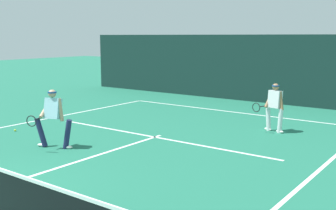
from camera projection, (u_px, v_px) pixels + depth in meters
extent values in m
cube|color=white|center=(234.00, 112.00, 16.37)|extent=(9.81, 0.10, 0.01)
cube|color=white|center=(155.00, 137.00, 12.32)|extent=(8.00, 0.10, 0.01)
cube|color=white|center=(81.00, 161.00, 9.99)|extent=(0.10, 6.40, 0.01)
cylinder|color=#1E234C|center=(67.00, 134.00, 10.99)|extent=(0.32, 0.24, 0.81)
cylinder|color=#1E234C|center=(41.00, 132.00, 11.20)|extent=(0.38, 0.26, 0.81)
ellipsoid|color=white|center=(68.00, 147.00, 11.05)|extent=(0.28, 0.20, 0.09)
ellipsoid|color=white|center=(42.00, 145.00, 11.26)|extent=(0.28, 0.20, 0.09)
cube|color=#9EDBEA|center=(53.00, 109.00, 10.98)|extent=(0.51, 0.47, 0.60)
cylinder|color=tan|center=(61.00, 110.00, 10.93)|extent=(0.18, 0.14, 0.62)
cylinder|color=tan|center=(45.00, 109.00, 11.05)|extent=(0.29, 0.55, 0.44)
sphere|color=tan|center=(52.00, 94.00, 10.92)|extent=(0.21, 0.21, 0.21)
cylinder|color=#19478C|center=(52.00, 92.00, 10.91)|extent=(0.30, 0.30, 0.04)
cylinder|color=black|center=(39.00, 119.00, 10.86)|extent=(0.12, 0.25, 0.03)
torus|color=black|center=(31.00, 121.00, 10.54)|extent=(0.28, 0.13, 0.29)
cylinder|color=silver|center=(280.00, 121.00, 12.80)|extent=(0.20, 0.17, 0.78)
cylinder|color=silver|center=(268.00, 119.00, 13.13)|extent=(0.22, 0.18, 0.78)
ellipsoid|color=white|center=(280.00, 131.00, 12.85)|extent=(0.28, 0.16, 0.09)
ellipsoid|color=white|center=(268.00, 129.00, 13.18)|extent=(0.28, 0.16, 0.09)
cube|color=silver|center=(275.00, 99.00, 12.85)|extent=(0.44, 0.33, 0.56)
cylinder|color=#9E704C|center=(281.00, 101.00, 12.69)|extent=(0.21, 0.13, 0.60)
cylinder|color=#9E704C|center=(269.00, 99.00, 13.02)|extent=(0.18, 0.43, 0.53)
sphere|color=#9E704C|center=(276.00, 87.00, 12.79)|extent=(0.21, 0.21, 0.21)
cylinder|color=#19478C|center=(276.00, 86.00, 12.78)|extent=(0.27, 0.27, 0.04)
cylinder|color=black|center=(263.00, 106.00, 12.93)|extent=(0.09, 0.26, 0.03)
torus|color=black|center=(256.00, 107.00, 12.71)|extent=(0.29, 0.09, 0.29)
sphere|color=#D1E033|center=(15.00, 130.00, 13.06)|extent=(0.07, 0.07, 0.07)
cube|color=#132D2A|center=(265.00, 69.00, 18.46)|extent=(20.73, 0.12, 3.06)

